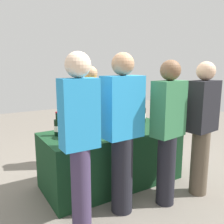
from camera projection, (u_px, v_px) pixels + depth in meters
ground_plane at (112, 182)px, 3.38m from camera, size 12.00×12.00×0.00m
tasting_table at (112, 157)px, 3.31m from camera, size 1.83×0.83×0.74m
wine_bottle_0 at (57, 127)px, 2.99m from camera, size 0.08×0.08×0.30m
wine_bottle_1 at (79, 124)px, 3.08m from camera, size 0.08×0.08×0.33m
wine_bottle_2 at (86, 123)px, 3.13m from camera, size 0.07×0.07×0.34m
wine_bottle_3 at (100, 122)px, 3.23m from camera, size 0.07×0.07×0.32m
wine_bottle_4 at (116, 120)px, 3.34m from camera, size 0.08×0.08×0.31m
wine_bottle_5 at (143, 115)px, 3.71m from camera, size 0.08×0.08×0.31m
wine_glass_0 at (83, 128)px, 2.91m from camera, size 0.07×0.07×0.15m
wine_glass_1 at (90, 129)px, 2.94m from camera, size 0.07×0.07×0.14m
wine_glass_2 at (108, 129)px, 2.94m from camera, size 0.08×0.08×0.14m
wine_glass_3 at (110, 124)px, 3.12m from camera, size 0.08×0.08×0.15m
wine_glass_4 at (121, 125)px, 3.14m from camera, size 0.07×0.07×0.14m
wine_glass_5 at (131, 125)px, 3.12m from camera, size 0.07×0.07×0.14m
ice_bucket at (74, 130)px, 2.91m from camera, size 0.21×0.21×0.19m
server_pouring at (91, 113)px, 3.84m from camera, size 0.43×0.27×1.58m
guest_0 at (80, 136)px, 2.21m from camera, size 0.34×0.23×1.71m
guest_1 at (122, 129)px, 2.55m from camera, size 0.43×0.25×1.72m
guest_2 at (168, 128)px, 2.70m from camera, size 0.40×0.26×1.65m
guest_3 at (202, 124)px, 2.93m from camera, size 0.41×0.26×1.64m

